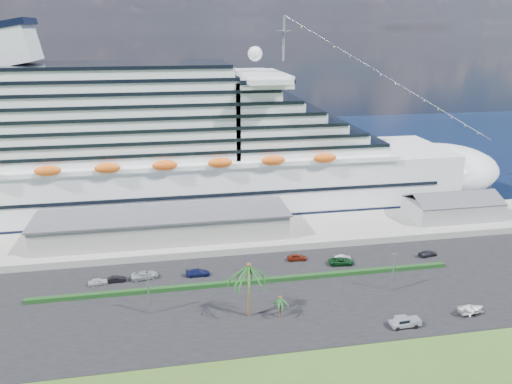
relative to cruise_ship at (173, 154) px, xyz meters
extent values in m
plane|color=#39501A|center=(21.53, -64.00, -16.69)|extent=(420.00, 420.00, 0.00)
cube|color=black|center=(21.53, -53.00, -16.63)|extent=(140.00, 38.00, 0.12)
cube|color=gray|center=(21.53, -24.00, -15.79)|extent=(240.00, 20.00, 1.80)
cube|color=black|center=(21.53, 66.00, -16.68)|extent=(420.00, 160.00, 0.02)
cube|color=silver|center=(1.53, 0.00, -8.69)|extent=(160.00, 30.00, 16.00)
ellipsoid|color=silver|center=(81.53, 0.00, -8.69)|extent=(40.00, 30.00, 16.00)
cube|color=black|center=(1.53, 0.00, -15.49)|extent=(164.00, 30.60, 2.40)
cube|color=silver|center=(-10.47, 0.00, 12.91)|extent=(128.00, 26.00, 24.80)
cube|color=silver|center=(24.33, 0.00, 20.71)|extent=(14.00, 38.00, 3.20)
cube|color=silver|center=(-38.47, 0.00, 30.31)|extent=(11.58, 14.00, 11.58)
cylinder|color=gray|center=(31.53, 0.00, 31.31)|extent=(0.70, 0.70, 12.00)
ellipsoid|color=#E75B15|center=(-2.47, -15.80, 1.11)|extent=(90.00, 2.40, 2.60)
ellipsoid|color=#E75B15|center=(-2.47, 15.80, 1.11)|extent=(90.00, 2.40, 2.60)
cube|color=black|center=(1.53, 0.00, -7.89)|extent=(144.00, 30.40, 0.90)
cube|color=gray|center=(-3.47, -24.00, -11.89)|extent=(60.00, 14.00, 6.00)
cube|color=#4C4C54|center=(-3.47, -24.00, -8.79)|extent=(61.00, 15.00, 0.40)
cube|color=gray|center=(73.53, -24.00, -12.49)|extent=(24.00, 12.00, 4.80)
cube|color=#4C4C54|center=(73.53, -27.00, -8.89)|extent=(24.00, 6.31, 2.74)
cube|color=#4C4C54|center=(73.53, -21.00, -8.89)|extent=(24.00, 6.31, 2.74)
cube|color=black|center=(13.53, -48.00, -16.12)|extent=(88.00, 1.10, 0.90)
cylinder|color=gray|center=(-6.47, -56.00, -12.57)|extent=(0.24, 0.24, 8.00)
cube|color=gray|center=(-6.47, -56.00, -8.47)|extent=(1.60, 0.35, 0.35)
cylinder|color=gray|center=(41.53, -56.00, -12.57)|extent=(0.24, 0.24, 8.00)
cube|color=gray|center=(41.53, -56.00, -8.47)|extent=(1.60, 0.35, 0.35)
cylinder|color=#47301E|center=(11.53, -60.00, -11.44)|extent=(0.54, 0.54, 10.50)
sphere|color=#47301E|center=(11.53, -60.00, -6.19)|extent=(0.98, 0.98, 0.98)
cylinder|color=#47301E|center=(17.03, -61.50, -14.59)|extent=(0.35, 0.35, 4.20)
sphere|color=#47301E|center=(17.03, -61.50, -12.49)|extent=(0.73, 0.73, 0.73)
imported|color=#BCBCBE|center=(-17.24, -42.79, -15.90)|extent=(4.19, 2.25, 1.36)
imported|color=black|center=(-13.52, -42.30, -15.93)|extent=(3.94, 1.50, 1.28)
imported|color=#A4A8AD|center=(-7.80, -41.75, -15.80)|extent=(5.91, 3.33, 1.56)
imported|color=#171D50|center=(3.34, -42.55, -15.83)|extent=(5.19, 2.17, 1.50)
imported|color=maroon|center=(26.17, -39.12, -15.82)|extent=(4.53, 2.01, 1.51)
imported|color=silver|center=(36.56, -41.07, -15.97)|extent=(3.84, 1.77, 1.22)
imported|color=#0E3A17|center=(35.41, -42.97, -15.79)|extent=(5.87, 3.20, 1.56)
imported|color=black|center=(56.73, -42.46, -15.91)|extent=(4.87, 2.71, 1.34)
cylinder|color=black|center=(36.38, -69.43, -16.17)|extent=(0.82, 0.32, 0.80)
cylinder|color=black|center=(36.38, -67.52, -16.17)|extent=(0.82, 0.32, 0.80)
cylinder|color=black|center=(39.89, -69.43, -16.17)|extent=(0.82, 0.32, 0.80)
cylinder|color=black|center=(39.89, -67.52, -16.17)|extent=(0.82, 0.32, 0.80)
cube|color=#B9BBC1|center=(38.29, -68.48, -15.82)|extent=(5.51, 2.24, 0.70)
cube|color=#B9BBC1|center=(39.74, -68.48, -15.42)|extent=(2.49, 2.06, 0.55)
cube|color=#B9BBC1|center=(37.58, -68.48, -15.12)|extent=(2.29, 2.00, 0.95)
cube|color=black|center=(37.58, -68.48, -15.02)|extent=(2.09, 2.04, 0.55)
cube|color=#B9BBC1|center=(35.97, -68.48, -15.62)|extent=(0.98, 1.95, 0.35)
cube|color=gray|center=(52.13, -66.89, -16.01)|extent=(4.87, 2.19, 0.12)
cylinder|color=gray|center=(49.97, -66.89, -16.01)|extent=(2.26, 0.30, 0.08)
cylinder|color=black|center=(52.54, -67.82, -16.25)|extent=(0.68, 0.29, 0.66)
cylinder|color=black|center=(52.54, -65.97, -16.25)|extent=(0.68, 0.29, 0.66)
imported|color=white|center=(52.13, -66.89, -15.41)|extent=(5.54, 4.20, 1.08)
camera|label=1|loc=(-1.61, -139.23, 34.01)|focal=35.00mm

